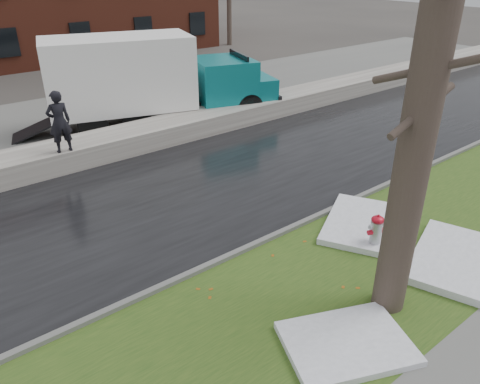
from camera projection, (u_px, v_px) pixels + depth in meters
ground at (311, 252)px, 11.11m from camera, size 120.00×120.00×0.00m
verge at (353, 277)px, 10.23m from camera, size 60.00×4.50×0.04m
road at (203, 186)px, 14.24m from camera, size 60.00×7.00×0.03m
parking_lot at (91, 118)px, 20.15m from camera, size 60.00×9.00×0.03m
curb at (283, 232)px, 11.78m from camera, size 60.00×0.15×0.14m
snowbank at (137, 138)px, 16.99m from camera, size 60.00×1.60×0.75m
fire_hydrant at (376, 231)px, 10.99m from camera, size 0.45×0.43×0.92m
tree at (421, 115)px, 7.65m from camera, size 1.62×1.94×7.80m
box_truck at (149, 78)px, 18.75m from camera, size 10.74×5.03×3.58m
worker at (59, 122)px, 14.39m from camera, size 0.75×0.52×1.95m
snow_patch_near at (367, 224)px, 12.03m from camera, size 3.24×3.00×0.16m
snow_patch_far at (347, 343)px, 8.36m from camera, size 2.65×2.34×0.14m
snow_patch_side at (457, 260)px, 10.63m from camera, size 3.24×2.62×0.18m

